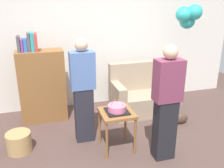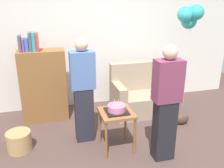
# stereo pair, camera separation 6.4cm
# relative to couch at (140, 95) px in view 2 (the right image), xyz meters

# --- Properties ---
(ground_plane) EXTENTS (8.00, 8.00, 0.00)m
(ground_plane) POSITION_rel_couch_xyz_m (-0.65, -1.34, -0.34)
(ground_plane) COLOR #4C3833
(wall_back) EXTENTS (6.00, 0.10, 2.70)m
(wall_back) POSITION_rel_couch_xyz_m (-0.65, 0.71, 1.01)
(wall_back) COLOR silver
(wall_back) RESTS_ON ground_plane
(couch) EXTENTS (1.10, 0.70, 0.96)m
(couch) POSITION_rel_couch_xyz_m (0.00, 0.00, 0.00)
(couch) COLOR gray
(couch) RESTS_ON ground_plane
(bookshelf) EXTENTS (0.80, 0.36, 1.62)m
(bookshelf) POSITION_rel_couch_xyz_m (-1.81, 0.18, 0.34)
(bookshelf) COLOR brown
(bookshelf) RESTS_ON ground_plane
(side_table) EXTENTS (0.48, 0.48, 0.61)m
(side_table) POSITION_rel_couch_xyz_m (-0.81, -1.10, 0.18)
(side_table) COLOR brown
(side_table) RESTS_ON ground_plane
(birthday_cake) EXTENTS (0.32, 0.32, 0.17)m
(birthday_cake) POSITION_rel_couch_xyz_m (-0.81, -1.10, 0.32)
(birthday_cake) COLOR black
(birthday_cake) RESTS_ON side_table
(person_blowing_candles) EXTENTS (0.36, 0.22, 1.63)m
(person_blowing_candles) POSITION_rel_couch_xyz_m (-1.22, -0.72, 0.49)
(person_blowing_candles) COLOR #23232D
(person_blowing_candles) RESTS_ON ground_plane
(person_holding_cake) EXTENTS (0.36, 0.22, 1.63)m
(person_holding_cake) POSITION_rel_couch_xyz_m (-0.23, -1.49, 0.49)
(person_holding_cake) COLOR black
(person_holding_cake) RESTS_ON ground_plane
(wicker_basket) EXTENTS (0.36, 0.36, 0.30)m
(wicker_basket) POSITION_rel_couch_xyz_m (-2.22, -0.77, -0.19)
(wicker_basket) COLOR #A88451
(wicker_basket) RESTS_ON ground_plane
(handbag) EXTENTS (0.28, 0.14, 0.20)m
(handbag) POSITION_rel_couch_xyz_m (0.53, -0.69, -0.24)
(handbag) COLOR #473328
(handbag) RESTS_ON ground_plane
(balloon_bunch) EXTENTS (0.46, 0.41, 2.04)m
(balloon_bunch) POSITION_rel_couch_xyz_m (0.90, -0.03, 1.49)
(balloon_bunch) COLOR silver
(balloon_bunch) RESTS_ON ground_plane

